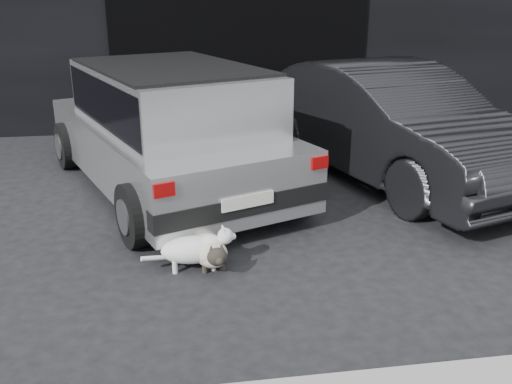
{
  "coord_description": "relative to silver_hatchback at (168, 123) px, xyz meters",
  "views": [
    {
      "loc": [
        -0.15,
        -5.09,
        2.21
      ],
      "look_at": [
        0.55,
        -0.54,
        0.54
      ],
      "focal_mm": 40.0,
      "sensor_mm": 36.0,
      "label": 1
    }
  ],
  "objects": [
    {
      "name": "ground",
      "position": [
        0.16,
        -1.19,
        -0.78
      ],
      "size": [
        80.0,
        80.0,
        0.0
      ],
      "primitive_type": "plane",
      "color": "black",
      "rests_on": "ground"
    },
    {
      "name": "garage_opening",
      "position": [
        1.16,
        2.8,
        0.52
      ],
      "size": [
        4.0,
        0.1,
        2.6
      ],
      "primitive_type": "cube",
      "color": "black",
      "rests_on": "ground"
    },
    {
      "name": "silver_hatchback",
      "position": [
        0.0,
        0.0,
        0.0
      ],
      "size": [
        2.98,
        4.21,
        1.42
      ],
      "rotation": [
        0.0,
        0.0,
        0.36
      ],
      "color": "#ABAEB0",
      "rests_on": "ground"
    },
    {
      "name": "second_car",
      "position": [
        2.6,
        0.06,
        -0.1
      ],
      "size": [
        2.59,
        4.37,
        1.36
      ],
      "primitive_type": "imported",
      "rotation": [
        0.0,
        0.0,
        0.3
      ],
      "color": "black",
      "rests_on": "ground"
    },
    {
      "name": "cat_siamese",
      "position": [
        0.29,
        -1.98,
        -0.64
      ],
      "size": [
        0.39,
        0.85,
        0.3
      ],
      "rotation": [
        0.0,
        0.0,
        3.33
      ],
      "color": "beige",
      "rests_on": "ground"
    },
    {
      "name": "cat_white",
      "position": [
        0.19,
        -2.01,
        -0.6
      ],
      "size": [
        0.79,
        0.27,
        0.37
      ],
      "rotation": [
        0.0,
        0.0,
        -1.55
      ],
      "color": "white",
      "rests_on": "ground"
    }
  ]
}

